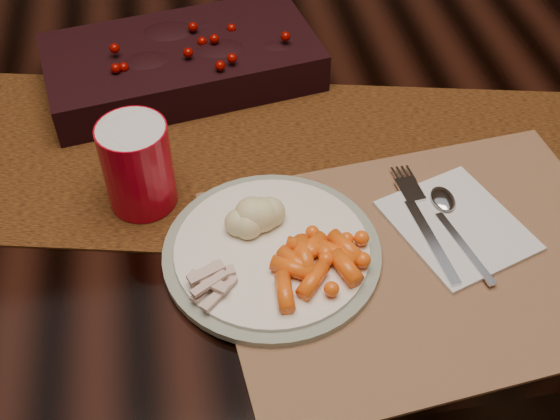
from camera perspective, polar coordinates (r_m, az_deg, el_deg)
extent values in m
plane|color=black|center=(1.60, -1.20, -12.80)|extent=(5.00, 5.00, 0.00)
cube|color=black|center=(1.29, -1.46, -4.25)|extent=(1.80, 1.00, 0.75)
cube|color=#3D2708|center=(0.92, 2.56, 4.00)|extent=(1.66, 0.69, 0.00)
cube|color=#906145|center=(0.82, 11.74, -3.97)|extent=(0.50, 0.39, 0.00)
cylinder|color=white|center=(0.80, -0.67, -3.38)|extent=(0.30, 0.30, 0.01)
cube|color=silver|center=(0.86, 14.18, -1.24)|extent=(0.18, 0.19, 0.01)
cylinder|color=#A70718|center=(0.85, -11.50, 3.56)|extent=(0.11, 0.11, 0.11)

